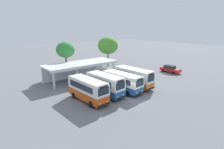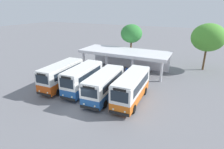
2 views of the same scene
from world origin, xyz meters
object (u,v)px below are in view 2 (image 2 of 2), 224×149
object	(u,v)px
city_bus_middle_cream	(104,84)
city_bus_fourth_amber	(132,87)
city_bus_nearest_orange	(62,75)
waiting_chair_middle_seat	(127,70)
city_bus_second_in_row	(83,78)
waiting_chair_end_by_column	(118,69)
waiting_chair_second_from_end	(122,70)

from	to	relation	value
city_bus_middle_cream	city_bus_fourth_amber	size ratio (longest dim) A/B	0.98
city_bus_nearest_orange	waiting_chair_middle_seat	distance (m)	10.51
city_bus_second_in_row	waiting_chair_end_by_column	xyz separation A→B (m)	(1.05, 8.63, -1.26)
city_bus_fourth_amber	waiting_chair_second_from_end	bearing A→B (deg)	118.60
city_bus_nearest_orange	city_bus_middle_cream	bearing A→B (deg)	-1.64
city_bus_nearest_orange	waiting_chair_second_from_end	world-z (taller)	city_bus_nearest_orange
city_bus_middle_cream	waiting_chair_second_from_end	world-z (taller)	city_bus_middle_cream
city_bus_nearest_orange	waiting_chair_end_by_column	world-z (taller)	city_bus_nearest_orange
waiting_chair_second_from_end	city_bus_fourth_amber	bearing A→B (deg)	-61.40
city_bus_middle_cream	city_bus_fourth_amber	bearing A→B (deg)	8.52
city_bus_middle_cream	waiting_chair_end_by_column	world-z (taller)	city_bus_middle_cream
city_bus_fourth_amber	waiting_chair_middle_seat	distance (m)	9.40
city_bus_second_in_row	waiting_chair_second_from_end	bearing A→B (deg)	78.36
city_bus_middle_cream	waiting_chair_middle_seat	xyz separation A→B (m)	(-0.70, 8.94, -1.15)
city_bus_nearest_orange	city_bus_second_in_row	size ratio (longest dim) A/B	1.04
city_bus_nearest_orange	city_bus_middle_cream	world-z (taller)	city_bus_nearest_orange
city_bus_second_in_row	city_bus_fourth_amber	world-z (taller)	city_bus_second_in_row
waiting_chair_second_from_end	waiting_chair_middle_seat	size ratio (longest dim) A/B	1.00
city_bus_nearest_orange	city_bus_middle_cream	size ratio (longest dim) A/B	0.96
city_bus_middle_cream	waiting_chair_end_by_column	bearing A→B (deg)	103.40
city_bus_nearest_orange	waiting_chair_end_by_column	bearing A→B (deg)	64.32
waiting_chair_second_from_end	waiting_chair_middle_seat	world-z (taller)	same
city_bus_nearest_orange	city_bus_fourth_amber	world-z (taller)	city_bus_nearest_orange
waiting_chair_end_by_column	waiting_chair_second_from_end	world-z (taller)	same
city_bus_middle_cream	city_bus_nearest_orange	bearing A→B (deg)	178.36
waiting_chair_end_by_column	city_bus_middle_cream	bearing A→B (deg)	-76.60
city_bus_middle_cream	waiting_chair_middle_seat	size ratio (longest dim) A/B	8.69
city_bus_fourth_amber	waiting_chair_end_by_column	size ratio (longest dim) A/B	8.89
city_bus_middle_cream	waiting_chair_second_from_end	xyz separation A→B (m)	(-1.42, 8.94, -1.15)
city_bus_middle_cream	waiting_chair_second_from_end	distance (m)	9.12
city_bus_fourth_amber	waiting_chair_second_from_end	size ratio (longest dim) A/B	8.89
city_bus_middle_cream	waiting_chair_end_by_column	xyz separation A→B (m)	(-2.14, 8.99, -1.15)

